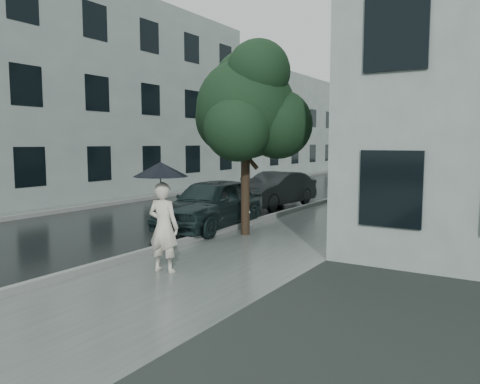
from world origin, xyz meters
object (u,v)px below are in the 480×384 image
Objects in this scene: lamp_post at (345,128)px; car_near at (211,203)px; car_far at (275,189)px; pedestrian at (163,227)px; street_tree at (247,108)px.

car_near is at bearing -88.99° from lamp_post.
lamp_post reaches higher than car_far.
pedestrian is 0.41× the size of car_near.
street_tree is at bearing -13.54° from car_near.
lamp_post is 1.28× the size of car_near.
street_tree is 7.84m from lamp_post.
car_far is at bearing -82.29° from pedestrian.
lamp_post is (-0.54, 11.94, 2.23)m from pedestrian.
pedestrian is 4.86m from street_tree.
car_far is at bearing -116.14° from lamp_post.
lamp_post reaches higher than street_tree.
street_tree is 1.24× the size of car_far.
lamp_post is 8.09m from car_near.
street_tree is 3.03m from car_near.
lamp_post is at bearing 58.45° from car_far.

